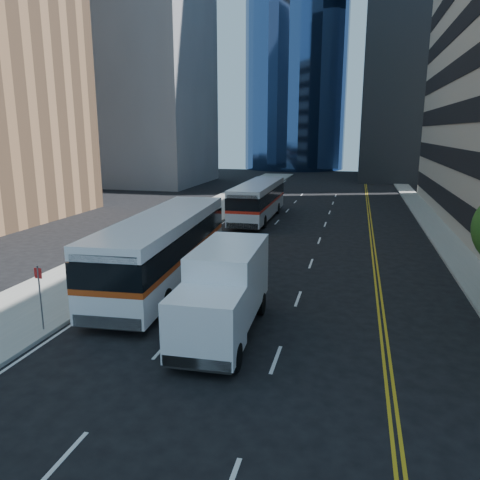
% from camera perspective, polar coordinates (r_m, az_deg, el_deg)
% --- Properties ---
extents(ground, '(160.00, 160.00, 0.00)m').
position_cam_1_polar(ground, '(14.54, 0.96, -17.68)').
color(ground, black).
rests_on(ground, ground).
extents(sidewalk_west, '(5.00, 90.00, 0.15)m').
position_cam_1_polar(sidewalk_west, '(40.16, -5.62, 2.48)').
color(sidewalk_west, gray).
rests_on(sidewalk_west, ground).
extents(sidewalk_east, '(2.00, 90.00, 0.15)m').
position_cam_1_polar(sidewalk_east, '(38.40, 22.99, 1.00)').
color(sidewalk_east, gray).
rests_on(sidewalk_east, ground).
extents(midrise_west, '(18.00, 18.00, 35.00)m').
position_cam_1_polar(midrise_west, '(71.88, -12.37, 20.87)').
color(midrise_west, gray).
rests_on(midrise_west, ground).
extents(bus_front, '(3.84, 13.50, 3.44)m').
position_cam_1_polar(bus_front, '(23.46, -9.14, -0.78)').
color(bus_front, white).
rests_on(bus_front, ground).
extents(bus_rear, '(2.75, 12.15, 3.13)m').
position_cam_1_polar(bus_rear, '(40.44, 2.22, 4.95)').
color(bus_rear, silver).
rests_on(bus_rear, ground).
extents(box_truck, '(2.52, 6.79, 3.21)m').
position_cam_1_polar(box_truck, '(17.34, -1.99, -6.23)').
color(box_truck, white).
rests_on(box_truck, ground).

